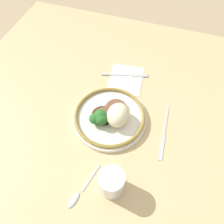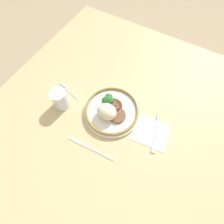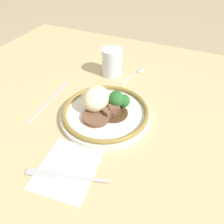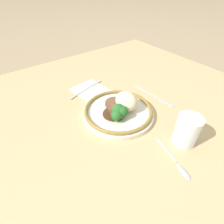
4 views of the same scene
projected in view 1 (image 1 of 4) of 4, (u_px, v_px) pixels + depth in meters
name	position (u px, v px, depth m)	size (l,w,h in m)	color
ground_plane	(115.00, 120.00, 0.79)	(8.00, 8.00, 0.00)	#998466
dining_table	(115.00, 118.00, 0.78)	(1.12, 1.23, 0.04)	tan
napkin	(126.00, 79.00, 0.85)	(0.16, 0.14, 0.00)	silver
plate	(110.00, 116.00, 0.73)	(0.25, 0.25, 0.08)	silver
juice_glass	(112.00, 183.00, 0.59)	(0.07, 0.07, 0.10)	yellow
fork	(129.00, 75.00, 0.86)	(0.06, 0.18, 0.00)	#ADADB2
knife	(164.00, 133.00, 0.72)	(0.21, 0.02, 0.00)	#ADADB2
spoon	(78.00, 194.00, 0.61)	(0.14, 0.05, 0.01)	#ADADB2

